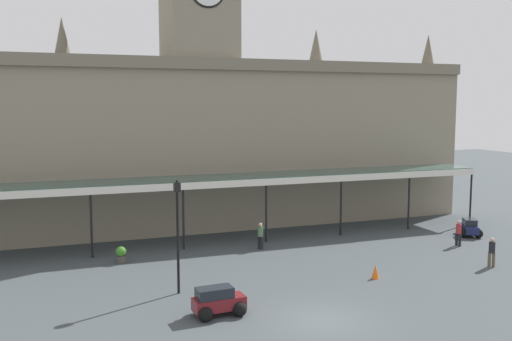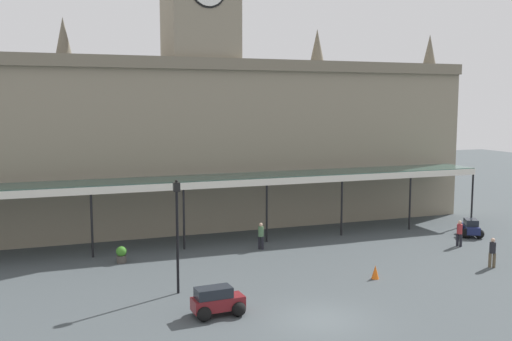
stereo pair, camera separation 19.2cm
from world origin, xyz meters
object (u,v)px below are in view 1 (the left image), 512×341
Objects in this scene: car_navy_sedan at (469,229)px; pedestrian_beside_cars at (260,235)px; victorian_lamppost at (178,224)px; planter_forecourt_centre at (121,255)px; pedestrian_near_entrance at (459,232)px; car_maroon_estate at (218,303)px; traffic_cone at (375,272)px; pedestrian_crossing_forecourt at (492,251)px.

pedestrian_beside_cars is at bearing 173.83° from car_navy_sedan.
planter_forecourt_centre is (-1.92, 6.34, -2.90)m from victorian_lamppost.
car_maroon_estate is at bearing -160.65° from pedestrian_near_entrance.
pedestrian_near_entrance is at bearing 8.52° from victorian_lamppost.
pedestrian_beside_cars is 1.00× the size of pedestrian_near_entrance.
traffic_cone is at bearing -151.51° from car_navy_sedan.
planter_forecourt_centre is at bearing 176.43° from car_navy_sedan.
pedestrian_beside_cars is at bearing 142.60° from pedestrian_crossing_forecourt.
traffic_cone is at bearing -154.81° from pedestrian_near_entrance.
car_maroon_estate is at bearing -157.88° from car_navy_sedan.
pedestrian_near_entrance is at bearing 19.35° from car_maroon_estate.
pedestrian_beside_cars and pedestrian_crossing_forecourt have the same top height.
pedestrian_crossing_forecourt and pedestrian_near_entrance have the same top height.
pedestrian_near_entrance is 19.20m from victorian_lamppost.
car_maroon_estate is 1.02× the size of car_navy_sedan.
car_maroon_estate is 10.21m from planter_forecourt_centre.
pedestrian_crossing_forecourt is (16.41, 1.77, 0.34)m from car_maroon_estate.
pedestrian_beside_cars is 0.30× the size of victorian_lamppost.
car_navy_sedan is 12.89m from traffic_cone.
traffic_cone is at bearing 176.62° from pedestrian_crossing_forecourt.
planter_forecourt_centre is (-23.39, 1.46, -0.01)m from car_navy_sedan.
victorian_lamppost reaches higher than car_maroon_estate.
car_navy_sedan is at bearing -6.17° from pedestrian_beside_cars.
car_maroon_estate is 1.37× the size of pedestrian_crossing_forecourt.
traffic_cone is (-11.33, -6.15, -0.15)m from car_navy_sedan.
victorian_lamppost is at bearing -171.48° from pedestrian_near_entrance.
pedestrian_near_entrance reaches higher than car_navy_sedan.
pedestrian_beside_cars is 1.00× the size of pedestrian_crossing_forecourt.
pedestrian_crossing_forecourt is (10.69, -8.17, 0.00)m from pedestrian_beside_cars.
car_maroon_estate is 11.48m from pedestrian_beside_cars.
pedestrian_near_entrance is at bearing 72.05° from pedestrian_crossing_forecourt.
pedestrian_crossing_forecourt is 7.25m from traffic_cone.
pedestrian_near_entrance is 1.74× the size of planter_forecourt_centre.
victorian_lamppost reaches higher than pedestrian_beside_cars.
pedestrian_beside_cars reaches higher than traffic_cone.
car_maroon_estate is 0.41× the size of victorian_lamppost.
pedestrian_beside_cars reaches higher than car_navy_sedan.
car_maroon_estate reaches higher than car_navy_sedan.
pedestrian_crossing_forecourt is 1.00× the size of pedestrian_near_entrance.
victorian_lamppost is (-6.67, -6.49, 2.48)m from pedestrian_beside_cars.
pedestrian_near_entrance is (1.46, 4.51, 0.00)m from pedestrian_crossing_forecourt.
pedestrian_crossing_forecourt is (-4.11, -6.57, 0.41)m from car_navy_sedan.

